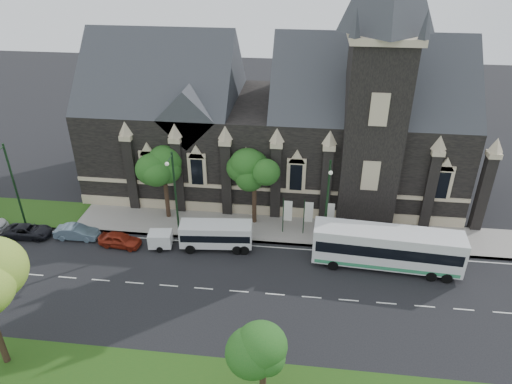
# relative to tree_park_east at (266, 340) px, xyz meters

# --- Properties ---
(ground) EXTENTS (160.00, 160.00, 0.00)m
(ground) POSITION_rel_tree_park_east_xyz_m (-6.18, 9.32, -4.62)
(ground) COLOR black
(ground) RESTS_ON ground
(sidewalk) EXTENTS (80.00, 5.00, 0.15)m
(sidewalk) POSITION_rel_tree_park_east_xyz_m (-6.18, 18.82, -4.54)
(sidewalk) COLOR #9B938D
(sidewalk) RESTS_ON ground
(museum) EXTENTS (40.00, 17.70, 29.90)m
(museum) POSITION_rel_tree_park_east_xyz_m (-1.06, 28.10, 3.55)
(museum) COLOR black
(museum) RESTS_ON ground
(tree_park_east) EXTENTS (3.40, 3.40, 6.28)m
(tree_park_east) POSITION_rel_tree_park_east_xyz_m (0.00, 0.00, 0.00)
(tree_park_east) COLOR black
(tree_park_east) RESTS_ON ground
(tree_walk_right) EXTENTS (4.08, 4.08, 7.80)m
(tree_walk_right) POSITION_rel_tree_park_east_xyz_m (-2.96, 20.04, 1.20)
(tree_walk_right) COLOR black
(tree_walk_right) RESTS_ON ground
(tree_walk_left) EXTENTS (3.91, 3.91, 7.64)m
(tree_walk_left) POSITION_rel_tree_park_east_xyz_m (-11.97, 20.03, 1.12)
(tree_walk_left) COLOR black
(tree_walk_left) RESTS_ON ground
(street_lamp_near) EXTENTS (0.36, 1.88, 9.00)m
(street_lamp_near) POSITION_rel_tree_park_east_xyz_m (3.82, 16.42, 0.49)
(street_lamp_near) COLOR black
(street_lamp_near) RESTS_ON ground
(street_lamp_mid) EXTENTS (0.36, 1.88, 9.00)m
(street_lamp_mid) POSITION_rel_tree_park_east_xyz_m (-10.18, 16.42, 0.49)
(street_lamp_mid) COLOR black
(street_lamp_mid) RESTS_ON ground
(street_lamp_far) EXTENTS (0.36, 1.88, 9.00)m
(street_lamp_far) POSITION_rel_tree_park_east_xyz_m (-26.18, 16.42, 0.49)
(street_lamp_far) COLOR black
(street_lamp_far) RESTS_ON ground
(banner_flag_left) EXTENTS (0.90, 0.10, 4.00)m
(banner_flag_left) POSITION_rel_tree_park_east_xyz_m (0.11, 18.32, -2.24)
(banner_flag_left) COLOR black
(banner_flag_left) RESTS_ON ground
(banner_flag_center) EXTENTS (0.90, 0.10, 4.00)m
(banner_flag_center) POSITION_rel_tree_park_east_xyz_m (2.11, 18.32, -2.24)
(banner_flag_center) COLOR black
(banner_flag_center) RESTS_ON ground
(banner_flag_right) EXTENTS (0.90, 0.10, 4.00)m
(banner_flag_right) POSITION_rel_tree_park_east_xyz_m (4.11, 18.32, -2.24)
(banner_flag_right) COLOR black
(banner_flag_right) RESTS_ON ground
(tour_coach) EXTENTS (12.90, 3.62, 3.72)m
(tour_coach) POSITION_rel_tree_park_east_xyz_m (9.18, 14.18, -2.60)
(tour_coach) COLOR silver
(tour_coach) RESTS_ON ground
(shuttle_bus) EXTENTS (6.83, 2.88, 2.57)m
(shuttle_bus) POSITION_rel_tree_park_east_xyz_m (-6.17, 15.23, -3.12)
(shuttle_bus) COLOR silver
(shuttle_bus) RESTS_ON ground
(box_trailer) EXTENTS (3.15, 1.86, 1.64)m
(box_trailer) POSITION_rel_tree_park_east_xyz_m (-11.40, 14.59, -3.69)
(box_trailer) COLOR silver
(box_trailer) RESTS_ON ground
(sedan) EXTENTS (4.21, 1.53, 1.38)m
(sedan) POSITION_rel_tree_park_east_xyz_m (-19.91, 15.06, -3.93)
(sedan) COLOR slate
(sedan) RESTS_ON ground
(car_far_red) EXTENTS (4.18, 2.02, 1.37)m
(car_far_red) POSITION_rel_tree_park_east_xyz_m (-15.30, 14.37, -3.93)
(car_far_red) COLOR maroon
(car_far_red) RESTS_ON ground
(car_far_black) EXTENTS (4.59, 2.31, 1.25)m
(car_far_black) POSITION_rel_tree_park_east_xyz_m (-24.74, 14.80, -4.00)
(car_far_black) COLOR black
(car_far_black) RESTS_ON ground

